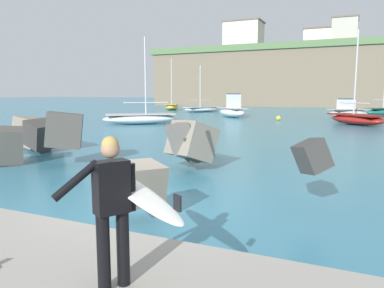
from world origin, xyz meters
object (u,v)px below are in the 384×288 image
object	(u,v)px
boat_far_left	(232,110)
mooring_buoy_inner	(278,118)
boat_mid_left	(348,112)
boat_mid_right	(203,109)
boat_near_left	(141,118)
station_building_central	(345,32)
boat_near_right	(172,107)
station_building_east	(244,35)
station_building_west	(319,40)
mooring_buoy_middle	(233,115)
boat_mid_centre	(357,119)
surfer_with_board	(119,199)

from	to	relation	value
boat_far_left	mooring_buoy_inner	distance (m)	6.03
boat_mid_left	boat_mid_right	size ratio (longest dim) A/B	0.73
mooring_buoy_inner	boat_near_left	bearing A→B (deg)	-137.68
boat_near_left	station_building_central	size ratio (longest dim) A/B	1.07
boat_near_right	station_building_central	bearing A→B (deg)	53.74
boat_near_right	station_building_east	xyz separation A→B (m)	(3.30, 26.75, 14.11)
boat_mid_left	station_building_west	size ratio (longest dim) A/B	0.57
boat_near_left	station_building_east	size ratio (longest dim) A/B	0.89
boat_near_right	mooring_buoy_middle	world-z (taller)	boat_near_right
boat_near_left	boat_near_right	bearing A→B (deg)	111.58
boat_near_left	boat_far_left	world-z (taller)	boat_near_left
boat_near_left	mooring_buoy_inner	world-z (taller)	boat_near_left
boat_mid_centre	mooring_buoy_middle	xyz separation A→B (m)	(-11.82, 4.50, -0.26)
boat_near_right	mooring_buoy_middle	xyz separation A→B (m)	(13.99, -13.28, -0.29)
boat_mid_left	station_building_central	xyz separation A→B (m)	(-2.11, 41.12, 13.92)
boat_mid_right	boat_mid_left	bearing A→B (deg)	-18.17
boat_far_left	boat_near_left	bearing A→B (deg)	-110.13
station_building_west	station_building_central	bearing A→B (deg)	-42.15
boat_near_left	surfer_with_board	bearing A→B (deg)	-58.47
boat_near_right	station_building_east	world-z (taller)	station_building_east
boat_mid_right	surfer_with_board	bearing A→B (deg)	-68.79
boat_near_left	mooring_buoy_middle	world-z (taller)	boat_near_left
mooring_buoy_middle	station_building_central	size ratio (longest dim) A/B	0.07
boat_near_left	boat_mid_left	world-z (taller)	boat_near_left
surfer_with_board	station_building_central	distance (m)	78.84
boat_mid_centre	surfer_with_board	bearing A→B (deg)	-95.11
boat_far_left	station_building_west	size ratio (longest dim) A/B	0.55
surfer_with_board	boat_mid_right	size ratio (longest dim) A/B	0.32
boat_mid_centre	mooring_buoy_inner	xyz separation A→B (m)	(-6.64, 2.14, -0.26)
boat_near_right	boat_far_left	xyz separation A→B (m)	(13.80, -12.97, 0.26)
boat_near_right	station_building_central	distance (m)	41.16
mooring_buoy_inner	station_building_east	world-z (taller)	station_building_east
boat_mid_centre	station_building_west	size ratio (longest dim) A/B	0.92
station_building_central	boat_mid_right	bearing A→B (deg)	-114.73
boat_near_right	boat_mid_centre	world-z (taller)	boat_near_right
boat_mid_left	mooring_buoy_inner	world-z (taller)	boat_mid_left
station_building_central	surfer_with_board	bearing A→B (deg)	-89.74
surfer_with_board	boat_far_left	bearing A→B (deg)	105.72
boat_far_left	boat_mid_centre	bearing A→B (deg)	-21.84
surfer_with_board	mooring_buoy_middle	size ratio (longest dim) A/B	4.52
boat_near_right	boat_mid_right	distance (m)	7.77
surfer_with_board	boat_near_right	distance (m)	52.00
boat_near_left	station_building_central	bearing A→B (deg)	76.58
station_building_west	mooring_buoy_inner	bearing A→B (deg)	-88.25
boat_near_right	boat_far_left	size ratio (longest dim) A/B	1.72
surfer_with_board	station_building_west	bearing A→B (deg)	93.91
boat_mid_centre	boat_mid_right	xyz separation A→B (m)	(-19.10, 13.85, -0.07)
boat_mid_left	station_building_west	world-z (taller)	station_building_west
station_building_central	station_building_east	bearing A→B (deg)	-167.22
boat_mid_centre	station_building_central	bearing A→B (deg)	93.42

